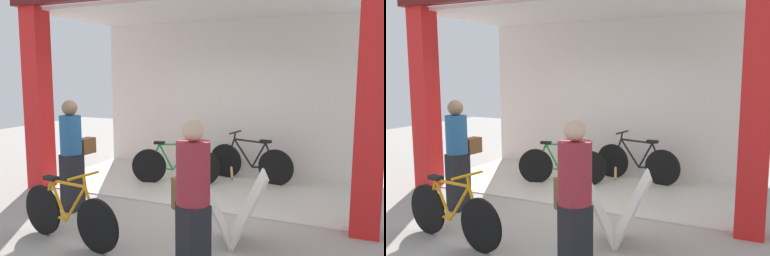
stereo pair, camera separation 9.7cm
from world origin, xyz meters
TOP-DOWN VIEW (x-y plane):
  - ground_plane at (0.00, 0.00)m, footprint 19.50×19.50m
  - shop_facade at (0.00, 1.41)m, footprint 5.95×2.85m
  - bicycle_inside_0 at (0.64, 1.89)m, footprint 1.70×0.47m
  - bicycle_inside_1 at (-0.56, 1.13)m, footprint 1.60×0.56m
  - bicycle_parked_0 at (-0.58, -1.74)m, footprint 1.61×0.45m
  - sandwich_board_sign at (1.22, -0.92)m, footprint 0.97×0.80m
  - pedestrian_0 at (-1.34, -0.74)m, footprint 0.34×0.62m
  - pedestrian_2 at (1.15, -1.91)m, footprint 0.56×0.49m

SIDE VIEW (x-z plane):
  - ground_plane at x=0.00m, z-range 0.00..0.00m
  - bicycle_parked_0 at x=-0.58m, z-range -0.09..0.81m
  - bicycle_inside_1 at x=-0.56m, z-range -0.09..0.82m
  - bicycle_inside_0 at x=0.64m, z-range -0.09..0.85m
  - sandwich_board_sign at x=1.22m, z-range 0.00..0.88m
  - pedestrian_2 at x=1.15m, z-range 0.02..1.64m
  - pedestrian_0 at x=-1.34m, z-range 0.03..1.69m
  - shop_facade at x=0.00m, z-range 0.16..3.96m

